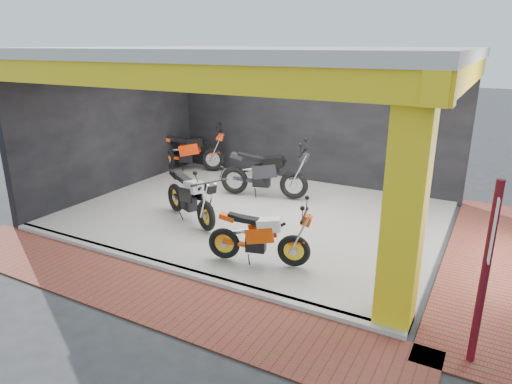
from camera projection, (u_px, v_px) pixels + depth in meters
ground at (204, 249)px, 8.78m from camera, size 80.00×80.00×0.00m
showroom_floor at (254, 214)px, 10.44m from camera, size 8.00×6.00×0.10m
showroom_ceiling at (254, 53)px, 9.34m from camera, size 8.40×6.40×0.20m
back_wall at (309, 121)px, 12.50m from camera, size 8.20×0.20×3.50m
left_wall at (116, 126)px, 11.78m from camera, size 0.20×6.20×3.50m
corner_column at (405, 208)px, 5.91m from camera, size 0.50×0.50×3.50m
header_beam_front at (159, 76)px, 6.93m from camera, size 8.40×0.30×0.40m
header_beam_right at (464, 73)px, 7.61m from camera, size 0.30×6.40×0.40m
floor_kerb at (171, 269)px, 7.92m from camera, size 8.00×0.20×0.10m
paver_front at (140, 291)px, 7.28m from camera, size 9.00×1.40×0.03m
paver_right at (486, 261)px, 8.26m from camera, size 1.40×7.00×0.03m
signpost at (486, 268)px, 5.28m from camera, size 0.09×0.33×2.37m
moto_hero at (294, 236)px, 7.69m from camera, size 2.04×1.17×1.18m
moto_row_a at (205, 201)px, 9.17m from camera, size 2.29×1.66×1.32m
moto_row_b at (294, 172)px, 11.05m from camera, size 2.50×1.38×1.44m
moto_row_d at (213, 149)px, 13.57m from camera, size 2.44×1.73×1.40m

